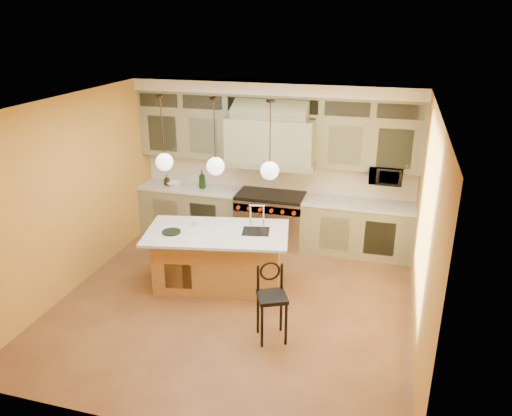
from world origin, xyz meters
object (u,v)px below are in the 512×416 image
(kitchen_island, at_px, (219,257))
(counter_stool, at_px, (272,298))
(microwave, at_px, (386,175))
(range, at_px, (271,218))

(kitchen_island, relative_size, counter_stool, 2.21)
(kitchen_island, distance_m, microwave, 3.11)
(counter_stool, relative_size, microwave, 1.91)
(range, xyz_separation_m, microwave, (1.95, 0.11, 0.96))
(counter_stool, bearing_deg, range, 79.52)
(kitchen_island, relative_size, microwave, 4.24)
(range, height_order, counter_stool, counter_stool)
(microwave, bearing_deg, counter_stool, -112.82)
(counter_stool, xyz_separation_m, microwave, (1.23, 2.92, 0.86))
(kitchen_island, distance_m, counter_stool, 1.58)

